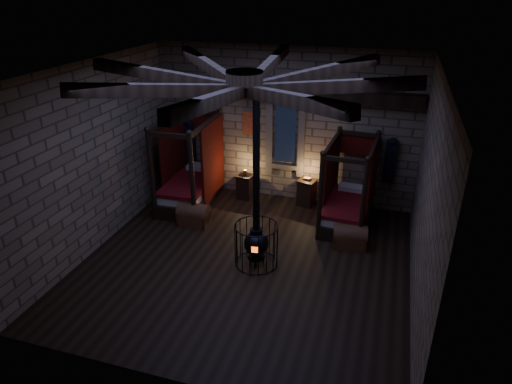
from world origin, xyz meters
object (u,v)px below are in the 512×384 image
(bed_right, at_px, (347,204))
(stove, at_px, (256,240))
(bed_left, at_px, (191,183))
(trunk_right, at_px, (350,237))
(trunk_left, at_px, (194,215))

(bed_right, bearing_deg, stove, -120.48)
(bed_left, bearing_deg, stove, -44.99)
(bed_right, relative_size, trunk_right, 2.62)
(bed_left, relative_size, trunk_left, 3.01)
(trunk_left, relative_size, trunk_right, 0.96)
(trunk_right, bearing_deg, bed_left, 158.89)
(trunk_left, relative_size, stove, 0.20)
(bed_left, xyz_separation_m, stove, (2.62, -2.43, 0.01))
(stove, bearing_deg, trunk_right, 26.35)
(bed_left, xyz_separation_m, trunk_left, (0.57, -1.15, -0.33))
(trunk_left, xyz_separation_m, stove, (2.06, -1.28, 0.35))
(bed_left, height_order, trunk_right, bed_left)
(bed_left, height_order, trunk_left, bed_left)
(bed_right, xyz_separation_m, trunk_right, (0.22, -1.14, -0.28))
(bed_left, relative_size, bed_right, 1.10)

